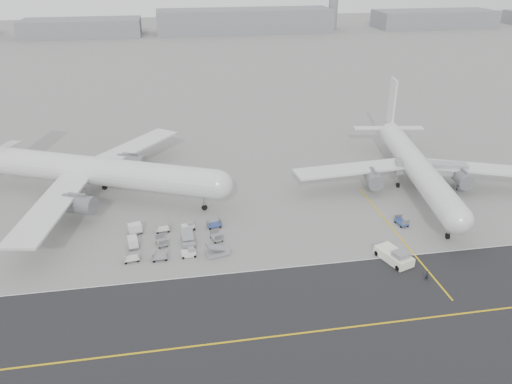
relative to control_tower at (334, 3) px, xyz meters
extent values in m
plane|color=gray|center=(-100.00, -265.00, -16.25)|extent=(700.00, 700.00, 0.00)
cube|color=#252527|center=(-95.00, -283.00, -16.24)|extent=(220.00, 32.00, 0.02)
cube|color=gold|center=(-95.00, -283.00, -16.22)|extent=(220.00, 0.30, 0.01)
cube|color=silver|center=(-95.00, -267.20, -16.22)|extent=(220.00, 0.25, 0.01)
cube|color=gold|center=(-70.00, -260.00, -16.23)|extent=(0.30, 40.00, 0.01)
cylinder|color=gray|center=(0.00, 0.00, -2.25)|extent=(6.00, 6.00, 28.00)
cylinder|color=silver|center=(-125.38, -234.96, -10.17)|extent=(49.59, 26.82, 5.94)
sphere|color=silver|center=(-101.81, -245.67, -10.17)|extent=(5.82, 5.82, 5.82)
cube|color=silver|center=(-148.80, -218.59, -9.58)|extent=(6.50, 9.80, 0.25)
cube|color=silver|center=(-132.99, -248.66, -10.91)|extent=(11.36, 29.09, 0.45)
cube|color=silver|center=(-120.06, -220.21, -10.91)|extent=(22.61, 26.18, 0.45)
cylinder|color=slate|center=(-128.67, -245.25, -12.40)|extent=(7.27, 5.96, 3.68)
cylinder|color=slate|center=(-119.79, -225.71, -12.40)|extent=(7.27, 5.96, 3.68)
cylinder|color=black|center=(-104.68, -244.36, -15.69)|extent=(1.23, 0.92, 1.12)
cylinder|color=black|center=(-128.57, -237.42, -15.69)|extent=(1.23, 0.92, 1.12)
cylinder|color=black|center=(-125.63, -230.93, -15.69)|extent=(1.23, 0.92, 1.12)
cylinder|color=gray|center=(-104.68, -244.36, -14.14)|extent=(0.36, 0.36, 3.12)
cylinder|color=silver|center=(-58.45, -243.16, -10.82)|extent=(12.57, 46.54, 5.31)
sphere|color=silver|center=(-62.12, -266.01, -10.82)|extent=(5.20, 5.20, 5.20)
cone|color=silver|center=(-54.61, -219.19, -10.42)|extent=(6.14, 9.67, 4.78)
cube|color=silver|center=(-54.52, -218.64, -3.08)|extent=(1.30, 5.10, 11.29)
cube|color=silver|center=(-59.08, -217.62, -10.28)|extent=(8.76, 3.85, 0.25)
cube|color=silver|center=(-49.88, -219.10, -10.28)|extent=(8.76, 3.85, 0.25)
cube|color=silver|center=(-72.07, -239.83, -11.48)|extent=(25.79, 7.79, 0.45)
cube|color=silver|center=(-44.48, -244.26, -11.48)|extent=(25.58, 15.16, 0.45)
cylinder|color=slate|center=(-68.11, -242.76, -12.80)|extent=(4.14, 6.09, 3.29)
cylinder|color=slate|center=(-49.16, -245.79, -12.80)|extent=(4.14, 6.09, 3.29)
cylinder|color=black|center=(-61.67, -263.22, -15.68)|extent=(0.68, 1.21, 1.15)
cylinder|color=black|center=(-61.33, -240.98, -15.68)|extent=(0.68, 1.21, 1.15)
cylinder|color=black|center=(-55.04, -241.99, -15.68)|extent=(0.68, 1.21, 1.15)
cylinder|color=gray|center=(-61.67, -263.22, -14.29)|extent=(0.36, 0.36, 2.79)
cube|color=white|center=(-74.42, -268.27, -15.34)|extent=(5.21, 7.33, 1.50)
cube|color=gray|center=(-73.93, -269.69, -14.22)|extent=(2.93, 2.80, 0.96)
cylinder|color=gray|center=(-75.75, -264.42, -15.72)|extent=(1.07, 2.69, 0.17)
cylinder|color=black|center=(-74.90, -271.16, -15.77)|extent=(0.72, 1.05, 0.96)
cylinder|color=black|center=(-72.26, -270.25, -15.77)|extent=(0.72, 1.05, 0.96)
cylinder|color=black|center=(-76.58, -266.30, -15.77)|extent=(0.72, 1.05, 0.96)
cylinder|color=black|center=(-73.94, -265.39, -15.77)|extent=(0.72, 1.05, 0.96)
cylinder|color=gray|center=(-47.76, -243.77, -14.28)|extent=(1.58, 1.58, 3.95)
cube|color=gray|center=(-47.76, -243.77, -15.91)|extent=(3.22, 3.22, 0.69)
cube|color=#A6A7AB|center=(-54.35, -241.69, -11.71)|extent=(14.96, 7.10, 2.57)
cube|color=gray|center=(-61.13, -239.54, -11.71)|extent=(2.08, 3.37, 2.96)
cylinder|color=black|center=(-46.40, -243.07, -15.96)|extent=(0.46, 0.65, 0.59)
imported|color=black|center=(-71.54, -274.55, -15.36)|extent=(0.69, 0.48, 1.79)
camera|label=1|loc=(-109.66, -334.53, 31.50)|focal=35.00mm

